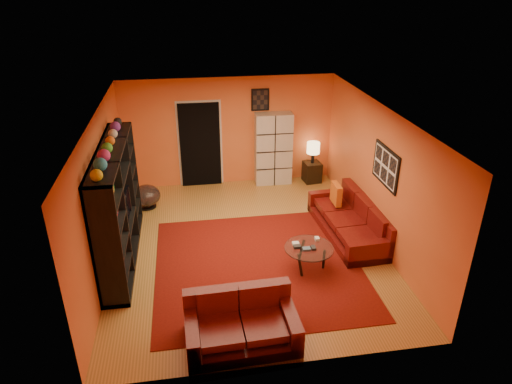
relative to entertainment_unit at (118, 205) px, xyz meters
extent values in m
plane|color=olive|center=(2.27, 0.00, -1.05)|extent=(6.00, 6.00, 0.00)
plane|color=white|center=(2.27, 0.00, 1.55)|extent=(6.00, 6.00, 0.00)
plane|color=orange|center=(2.27, 3.00, 0.25)|extent=(6.00, 0.00, 6.00)
plane|color=orange|center=(2.27, -3.00, 0.25)|extent=(6.00, 0.00, 6.00)
plane|color=orange|center=(-0.23, 0.00, 0.25)|extent=(0.00, 6.00, 6.00)
plane|color=orange|center=(4.78, 0.00, 0.25)|extent=(0.00, 6.00, 6.00)
cube|color=#560D09|center=(2.38, -0.70, -1.04)|extent=(3.60, 3.60, 0.01)
cube|color=black|center=(1.57, 2.96, -0.03)|extent=(0.95, 0.10, 2.04)
cube|color=black|center=(4.75, -0.30, 0.55)|extent=(0.03, 1.00, 0.70)
cube|color=black|center=(3.02, 2.98, 1.00)|extent=(0.42, 0.03, 0.52)
cube|color=black|center=(0.00, 0.00, 0.00)|extent=(0.45, 3.00, 2.10)
imported|color=black|center=(0.05, 0.05, -0.08)|extent=(0.86, 0.11, 0.49)
cube|color=#510B0A|center=(4.32, 0.11, -0.89)|extent=(1.06, 2.34, 0.32)
cube|color=#510B0A|center=(4.70, 0.13, -0.62)|extent=(0.30, 2.30, 0.85)
cube|color=#510B0A|center=(4.38, -0.95, -0.74)|extent=(0.95, 0.23, 0.62)
cube|color=#510B0A|center=(4.27, 1.16, -0.74)|extent=(0.95, 0.23, 0.62)
cube|color=#510B0A|center=(4.32, -0.54, -0.58)|extent=(0.75, 0.66, 0.12)
cube|color=#510B0A|center=(4.29, 0.10, -0.58)|extent=(0.75, 0.66, 0.12)
cube|color=#510B0A|center=(4.25, 0.75, -0.58)|extent=(0.75, 0.66, 0.12)
cube|color=#510B0A|center=(1.85, -2.50, -0.89)|extent=(1.59, 0.98, 0.32)
cube|color=#510B0A|center=(1.84, -2.12, -0.62)|extent=(1.56, 0.23, 0.85)
cube|color=#510B0A|center=(2.54, -2.48, -0.74)|extent=(0.21, 0.94, 0.62)
cube|color=#510B0A|center=(1.16, -2.52, -0.74)|extent=(0.21, 0.94, 0.62)
cube|color=#510B0A|center=(2.15, -2.53, -0.58)|extent=(0.60, 0.73, 0.12)
cube|color=#510B0A|center=(1.55, -2.55, -0.58)|extent=(0.60, 0.73, 0.12)
cube|color=#D45D17|center=(4.22, 0.67, -0.42)|extent=(0.12, 0.42, 0.42)
cylinder|color=silver|center=(3.24, -0.92, -0.62)|extent=(0.86, 0.86, 0.02)
cylinder|color=black|center=(3.49, -1.00, -0.84)|extent=(0.05, 0.05, 0.41)
cylinder|color=black|center=(3.18, -0.66, -0.84)|extent=(0.05, 0.05, 0.41)
cylinder|color=black|center=(3.04, -1.10, -0.84)|extent=(0.05, 0.05, 0.41)
cube|color=beige|center=(3.32, 2.80, -0.17)|extent=(0.89, 0.41, 1.76)
cylinder|color=black|center=(0.30, 1.91, -1.03)|extent=(0.44, 0.44, 0.03)
cylinder|color=black|center=(0.30, 1.91, -0.95)|extent=(0.06, 0.06, 0.15)
ellipsoid|color=#443B3C|center=(0.30, 1.91, -0.77)|extent=(0.62, 0.62, 0.47)
cube|color=black|center=(4.29, 2.70, -0.80)|extent=(0.44, 0.44, 0.50)
cylinder|color=black|center=(4.29, 2.70, -0.42)|extent=(0.08, 0.08, 0.25)
cylinder|color=#FFD78C|center=(4.29, 2.70, -0.16)|extent=(0.31, 0.31, 0.27)
camera|label=1|loc=(1.28, -7.37, 3.68)|focal=32.00mm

